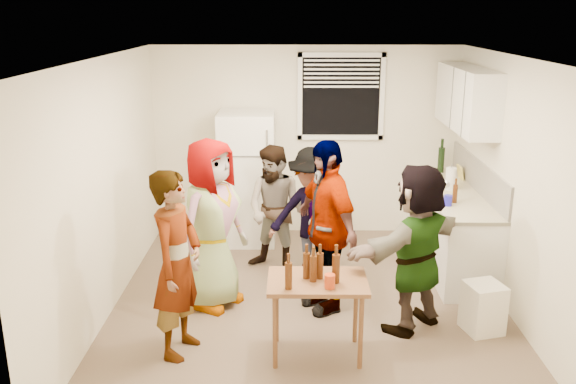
{
  "coord_description": "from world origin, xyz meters",
  "views": [
    {
      "loc": [
        -0.17,
        -5.67,
        2.92
      ],
      "look_at": [
        -0.22,
        0.25,
        1.15
      ],
      "focal_mm": 38.0,
      "sensor_mm": 36.0,
      "label": 1
    }
  ],
  "objects_px": {
    "wine_bottle": "(440,172)",
    "blue_cup": "(448,206)",
    "refrigerator": "(248,178)",
    "red_cup": "(330,288)",
    "guest_back_left": "(276,269)",
    "guest_orange": "(412,326)",
    "beer_bottle_table": "(336,282)",
    "guest_stripe": "(182,350)",
    "serving_table": "(316,354)",
    "beer_bottle_counter": "(454,203)",
    "kettle": "(447,189)",
    "guest_grey": "(215,303)",
    "trash_bin": "(483,306)",
    "guest_back_right": "(312,281)",
    "guest_black": "(324,306)"
  },
  "relations": [
    {
      "from": "refrigerator",
      "to": "red_cup",
      "type": "relative_size",
      "value": 14.39
    },
    {
      "from": "guest_stripe",
      "to": "guest_back_left",
      "type": "relative_size",
      "value": 1.13
    },
    {
      "from": "beer_bottle_table",
      "to": "guest_back_left",
      "type": "bearing_deg",
      "value": 106.31
    },
    {
      "from": "beer_bottle_counter",
      "to": "wine_bottle",
      "type": "bearing_deg",
      "value": 83.48
    },
    {
      "from": "wine_bottle",
      "to": "blue_cup",
      "type": "xyz_separation_m",
      "value": [
        -0.25,
        -1.42,
        0.0
      ]
    },
    {
      "from": "trash_bin",
      "to": "guest_stripe",
      "type": "height_order",
      "value": "trash_bin"
    },
    {
      "from": "guest_stripe",
      "to": "guest_orange",
      "type": "relative_size",
      "value": 1.03
    },
    {
      "from": "kettle",
      "to": "guest_black",
      "type": "xyz_separation_m",
      "value": [
        -1.49,
        -1.24,
        -0.9
      ]
    },
    {
      "from": "wine_bottle",
      "to": "blue_cup",
      "type": "height_order",
      "value": "wine_bottle"
    },
    {
      "from": "guest_black",
      "to": "beer_bottle_counter",
      "type": "bearing_deg",
      "value": 89.73
    },
    {
      "from": "kettle",
      "to": "guest_orange",
      "type": "bearing_deg",
      "value": -125.73
    },
    {
      "from": "trash_bin",
      "to": "wine_bottle",
      "type": "bearing_deg",
      "value": 87.12
    },
    {
      "from": "guest_grey",
      "to": "serving_table",
      "type": "bearing_deg",
      "value": -101.17
    },
    {
      "from": "refrigerator",
      "to": "guest_orange",
      "type": "height_order",
      "value": "refrigerator"
    },
    {
      "from": "refrigerator",
      "to": "serving_table",
      "type": "height_order",
      "value": "refrigerator"
    },
    {
      "from": "kettle",
      "to": "trash_bin",
      "type": "relative_size",
      "value": 0.46
    },
    {
      "from": "beer_bottle_table",
      "to": "refrigerator",
      "type": "bearing_deg",
      "value": 108.34
    },
    {
      "from": "guest_back_right",
      "to": "beer_bottle_counter",
      "type": "bearing_deg",
      "value": 20.67
    },
    {
      "from": "refrigerator",
      "to": "guest_orange",
      "type": "bearing_deg",
      "value": -52.91
    },
    {
      "from": "kettle",
      "to": "beer_bottle_counter",
      "type": "height_order",
      "value": "beer_bottle_counter"
    },
    {
      "from": "refrigerator",
      "to": "kettle",
      "type": "xyz_separation_m",
      "value": [
        2.4,
        -0.65,
        0.05
      ]
    },
    {
      "from": "serving_table",
      "to": "beer_bottle_counter",
      "type": "bearing_deg",
      "value": 45.89
    },
    {
      "from": "red_cup",
      "to": "guest_stripe",
      "type": "distance_m",
      "value": 1.5
    },
    {
      "from": "trash_bin",
      "to": "guest_black",
      "type": "xyz_separation_m",
      "value": [
        -1.46,
        0.47,
        -0.25
      ]
    },
    {
      "from": "red_cup",
      "to": "guest_back_left",
      "type": "bearing_deg",
      "value": 104.02
    },
    {
      "from": "blue_cup",
      "to": "trash_bin",
      "type": "xyz_separation_m",
      "value": [
        0.12,
        -1.07,
        -0.65
      ]
    },
    {
      "from": "serving_table",
      "to": "blue_cup",
      "type": "bearing_deg",
      "value": 45.83
    },
    {
      "from": "beer_bottle_counter",
      "to": "guest_orange",
      "type": "relative_size",
      "value": 0.13
    },
    {
      "from": "refrigerator",
      "to": "kettle",
      "type": "relative_size",
      "value": 7.76
    },
    {
      "from": "serving_table",
      "to": "kettle",
      "type": "bearing_deg",
      "value": 53.21
    },
    {
      "from": "red_cup",
      "to": "blue_cup",
      "type": "bearing_deg",
      "value": 50.55
    },
    {
      "from": "guest_grey",
      "to": "beer_bottle_table",
      "type": "bearing_deg",
      "value": -98.83
    },
    {
      "from": "red_cup",
      "to": "guest_back_right",
      "type": "height_order",
      "value": "red_cup"
    },
    {
      "from": "guest_grey",
      "to": "guest_orange",
      "type": "xyz_separation_m",
      "value": [
        1.96,
        -0.46,
        0.0
      ]
    },
    {
      "from": "guest_back_left",
      "to": "serving_table",
      "type": "bearing_deg",
      "value": -53.35
    },
    {
      "from": "guest_back_left",
      "to": "guest_orange",
      "type": "relative_size",
      "value": 0.92
    },
    {
      "from": "guest_stripe",
      "to": "guest_back_right",
      "type": "distance_m",
      "value": 1.89
    },
    {
      "from": "wine_bottle",
      "to": "serving_table",
      "type": "bearing_deg",
      "value": -120.31
    },
    {
      "from": "guest_back_right",
      "to": "guest_grey",
      "type": "bearing_deg",
      "value": -135.45
    },
    {
      "from": "red_cup",
      "to": "guest_grey",
      "type": "distance_m",
      "value": 1.74
    },
    {
      "from": "guest_orange",
      "to": "kettle",
      "type": "bearing_deg",
      "value": -153.6
    },
    {
      "from": "wine_bottle",
      "to": "guest_black",
      "type": "bearing_deg",
      "value": -128.29
    },
    {
      "from": "blue_cup",
      "to": "red_cup",
      "type": "distance_m",
      "value": 2.15
    },
    {
      "from": "trash_bin",
      "to": "guest_orange",
      "type": "height_order",
      "value": "trash_bin"
    },
    {
      "from": "guest_grey",
      "to": "guest_stripe",
      "type": "relative_size",
      "value": 1.05
    },
    {
      "from": "kettle",
      "to": "red_cup",
      "type": "height_order",
      "value": "kettle"
    },
    {
      "from": "serving_table",
      "to": "beer_bottle_table",
      "type": "bearing_deg",
      "value": -19.98
    },
    {
      "from": "guest_back_left",
      "to": "guest_grey",
      "type": "bearing_deg",
      "value": -100.81
    },
    {
      "from": "blue_cup",
      "to": "beer_bottle_table",
      "type": "xyz_separation_m",
      "value": [
        -1.31,
        -1.55,
        -0.18
      ]
    },
    {
      "from": "red_cup",
      "to": "kettle",
      "type": "bearing_deg",
      "value": 56.72
    }
  ]
}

